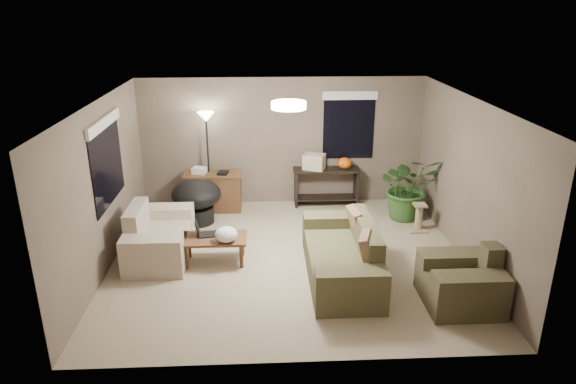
{
  "coord_description": "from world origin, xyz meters",
  "views": [
    {
      "loc": [
        -0.37,
        -7.25,
        3.81
      ],
      "look_at": [
        0.0,
        0.2,
        1.05
      ],
      "focal_mm": 32.0,
      "sensor_mm": 36.0,
      "label": 1
    }
  ],
  "objects_px": {
    "houseplant": "(408,194)",
    "console_table": "(326,184)",
    "armchair": "(462,283)",
    "cat_scratching_post": "(419,219)",
    "coffee_table": "(214,241)",
    "floor_lamp": "(207,129)",
    "desk": "(214,191)",
    "loveseat": "(158,239)",
    "main_sofa": "(344,258)",
    "papasan_chair": "(197,198)"
  },
  "relations": [
    {
      "from": "armchair",
      "to": "cat_scratching_post",
      "type": "distance_m",
      "value": 2.35
    },
    {
      "from": "main_sofa",
      "to": "console_table",
      "type": "bearing_deg",
      "value": 88.29
    },
    {
      "from": "desk",
      "to": "papasan_chair",
      "type": "distance_m",
      "value": 0.65
    },
    {
      "from": "desk",
      "to": "papasan_chair",
      "type": "bearing_deg",
      "value": -113.07
    },
    {
      "from": "coffee_table",
      "to": "floor_lamp",
      "type": "xyz_separation_m",
      "value": [
        -0.27,
        2.27,
        1.24
      ]
    },
    {
      "from": "main_sofa",
      "to": "coffee_table",
      "type": "xyz_separation_m",
      "value": [
        -1.93,
        0.52,
        0.06
      ]
    },
    {
      "from": "armchair",
      "to": "houseplant",
      "type": "height_order",
      "value": "houseplant"
    },
    {
      "from": "main_sofa",
      "to": "console_table",
      "type": "xyz_separation_m",
      "value": [
        0.09,
        2.86,
        0.14
      ]
    },
    {
      "from": "desk",
      "to": "floor_lamp",
      "type": "xyz_separation_m",
      "value": [
        -0.08,
        0.09,
        1.22
      ]
    },
    {
      "from": "console_table",
      "to": "desk",
      "type": "bearing_deg",
      "value": -175.74
    },
    {
      "from": "loveseat",
      "to": "houseplant",
      "type": "relative_size",
      "value": 1.3
    },
    {
      "from": "floor_lamp",
      "to": "cat_scratching_post",
      "type": "distance_m",
      "value": 4.21
    },
    {
      "from": "console_table",
      "to": "floor_lamp",
      "type": "xyz_separation_m",
      "value": [
        -2.29,
        -0.07,
        1.16
      ]
    },
    {
      "from": "loveseat",
      "to": "floor_lamp",
      "type": "bearing_deg",
      "value": 72.24
    },
    {
      "from": "armchair",
      "to": "papasan_chair",
      "type": "xyz_separation_m",
      "value": [
        -3.84,
        2.91,
        0.17
      ]
    },
    {
      "from": "papasan_chair",
      "to": "desk",
      "type": "bearing_deg",
      "value": 66.93
    },
    {
      "from": "loveseat",
      "to": "console_table",
      "type": "relative_size",
      "value": 1.23
    },
    {
      "from": "desk",
      "to": "houseplant",
      "type": "distance_m",
      "value": 3.69
    },
    {
      "from": "armchair",
      "to": "coffee_table",
      "type": "height_order",
      "value": "armchair"
    },
    {
      "from": "armchair",
      "to": "console_table",
      "type": "relative_size",
      "value": 0.77
    },
    {
      "from": "houseplant",
      "to": "console_table",
      "type": "bearing_deg",
      "value": 152.6
    },
    {
      "from": "main_sofa",
      "to": "papasan_chair",
      "type": "distance_m",
      "value": 3.18
    },
    {
      "from": "armchair",
      "to": "floor_lamp",
      "type": "height_order",
      "value": "floor_lamp"
    },
    {
      "from": "main_sofa",
      "to": "cat_scratching_post",
      "type": "relative_size",
      "value": 4.4
    },
    {
      "from": "console_table",
      "to": "coffee_table",
      "type": "bearing_deg",
      "value": -130.76
    },
    {
      "from": "armchair",
      "to": "console_table",
      "type": "height_order",
      "value": "armchair"
    },
    {
      "from": "main_sofa",
      "to": "cat_scratching_post",
      "type": "height_order",
      "value": "main_sofa"
    },
    {
      "from": "coffee_table",
      "to": "papasan_chair",
      "type": "distance_m",
      "value": 1.65
    },
    {
      "from": "houseplant",
      "to": "armchair",
      "type": "bearing_deg",
      "value": -91.09
    },
    {
      "from": "main_sofa",
      "to": "floor_lamp",
      "type": "bearing_deg",
      "value": 128.29
    },
    {
      "from": "desk",
      "to": "cat_scratching_post",
      "type": "distance_m",
      "value": 3.88
    },
    {
      "from": "armchair",
      "to": "cat_scratching_post",
      "type": "height_order",
      "value": "armchair"
    },
    {
      "from": "console_table",
      "to": "floor_lamp",
      "type": "relative_size",
      "value": 0.68
    },
    {
      "from": "armchair",
      "to": "desk",
      "type": "bearing_deg",
      "value": 135.67
    },
    {
      "from": "console_table",
      "to": "papasan_chair",
      "type": "bearing_deg",
      "value": -162.89
    },
    {
      "from": "coffee_table",
      "to": "desk",
      "type": "xyz_separation_m",
      "value": [
        -0.2,
        2.17,
        0.02
      ]
    },
    {
      "from": "loveseat",
      "to": "cat_scratching_post",
      "type": "xyz_separation_m",
      "value": [
        4.42,
        0.75,
        -0.08
      ]
    },
    {
      "from": "armchair",
      "to": "desk",
      "type": "height_order",
      "value": "armchair"
    },
    {
      "from": "console_table",
      "to": "houseplant",
      "type": "bearing_deg",
      "value": -27.4
    },
    {
      "from": "floor_lamp",
      "to": "loveseat",
      "type": "bearing_deg",
      "value": -107.76
    },
    {
      "from": "loveseat",
      "to": "papasan_chair",
      "type": "bearing_deg",
      "value": 70.47
    },
    {
      "from": "papasan_chair",
      "to": "floor_lamp",
      "type": "xyz_separation_m",
      "value": [
        0.18,
        0.69,
        1.13
      ]
    },
    {
      "from": "armchair",
      "to": "desk",
      "type": "relative_size",
      "value": 0.91
    },
    {
      "from": "desk",
      "to": "console_table",
      "type": "relative_size",
      "value": 0.85
    },
    {
      "from": "main_sofa",
      "to": "coffee_table",
      "type": "distance_m",
      "value": 2.0
    },
    {
      "from": "main_sofa",
      "to": "floor_lamp",
      "type": "distance_m",
      "value": 3.79
    },
    {
      "from": "floor_lamp",
      "to": "cat_scratching_post",
      "type": "height_order",
      "value": "floor_lamp"
    },
    {
      "from": "papasan_chair",
      "to": "houseplant",
      "type": "height_order",
      "value": "houseplant"
    },
    {
      "from": "coffee_table",
      "to": "desk",
      "type": "height_order",
      "value": "desk"
    },
    {
      "from": "houseplant",
      "to": "cat_scratching_post",
      "type": "xyz_separation_m",
      "value": [
        0.06,
        -0.58,
        -0.26
      ]
    }
  ]
}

